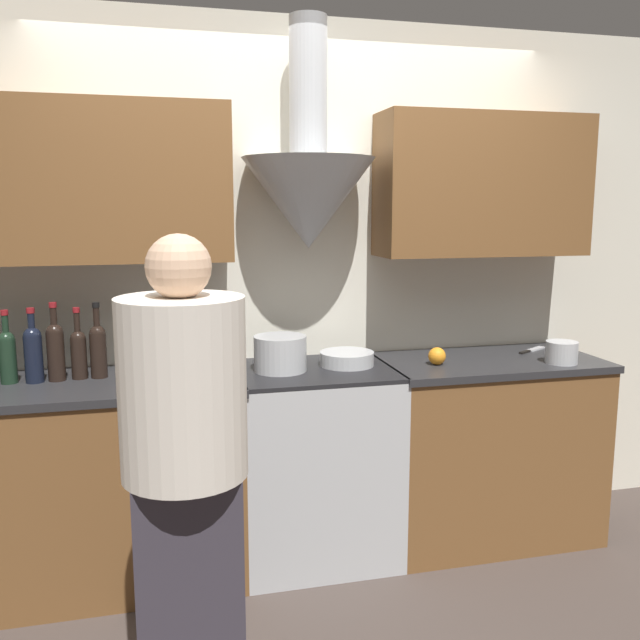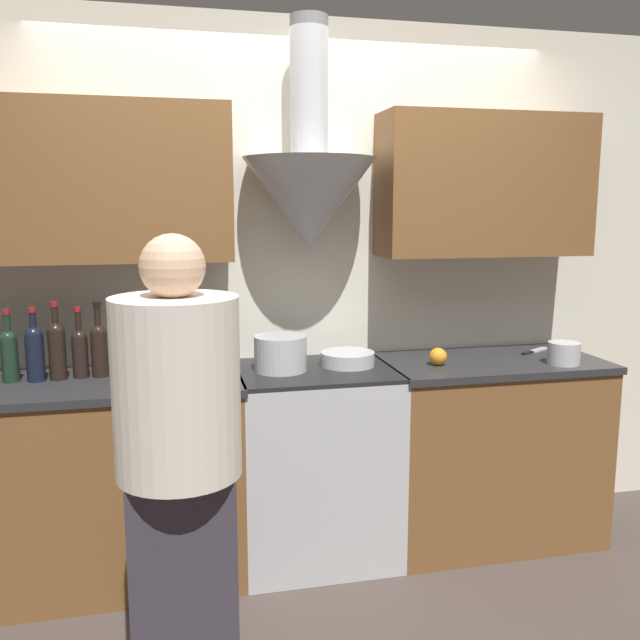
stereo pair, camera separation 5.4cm
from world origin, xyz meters
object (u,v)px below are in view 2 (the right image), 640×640
at_px(wine_bottle_6, 80,350).
at_px(stock_pot, 280,353).
at_px(stove_range, 315,462).
at_px(orange_fruit, 438,357).
at_px(wine_bottle_4, 35,350).
at_px(wine_bottle_7, 99,347).
at_px(wine_bottle_5, 57,348).
at_px(wine_bottle_3, 9,353).
at_px(saucepan, 564,353).
at_px(person_foreground_left, 180,476).
at_px(mixing_bowl, 347,359).

height_order(wine_bottle_6, stock_pot, wine_bottle_6).
height_order(stove_range, orange_fruit, orange_fruit).
height_order(wine_bottle_4, wine_bottle_6, wine_bottle_4).
bearing_deg(wine_bottle_7, wine_bottle_6, 179.57).
bearing_deg(wine_bottle_5, orange_fruit, -3.94).
distance_m(wine_bottle_3, saucepan, 2.56).
bearing_deg(stove_range, wine_bottle_7, 175.89).
distance_m(wine_bottle_5, person_foreground_left, 1.23).
bearing_deg(stock_pot, mixing_bowl, 5.45).
distance_m(wine_bottle_6, person_foreground_left, 1.21).
relative_size(stock_pot, mixing_bowl, 0.94).
bearing_deg(wine_bottle_4, saucepan, -5.29).
relative_size(stove_range, saucepan, 6.09).
height_order(wine_bottle_3, wine_bottle_6, wine_bottle_3).
distance_m(wine_bottle_3, orange_fruit, 1.95).
distance_m(stove_range, mixing_bowl, 0.53).
distance_m(wine_bottle_4, person_foreground_left, 1.26).
distance_m(wine_bottle_3, wine_bottle_7, 0.37).
relative_size(wine_bottle_6, person_foreground_left, 0.20).
bearing_deg(orange_fruit, stock_pot, 175.37).
height_order(stove_range, wine_bottle_6, wine_bottle_6).
xyz_separation_m(wine_bottle_4, wine_bottle_5, (0.09, 0.01, 0.01)).
relative_size(stove_range, wine_bottle_7, 2.76).
relative_size(wine_bottle_5, mixing_bowl, 1.33).
bearing_deg(orange_fruit, wine_bottle_3, 176.41).
bearing_deg(stock_pot, orange_fruit, -4.63).
bearing_deg(wine_bottle_6, person_foreground_left, -70.06).
bearing_deg(person_foreground_left, saucepan, 25.24).
bearing_deg(person_foreground_left, stock_pot, 65.09).
relative_size(stove_range, stock_pot, 3.82).
relative_size(wine_bottle_7, saucepan, 2.21).
bearing_deg(wine_bottle_3, wine_bottle_4, -5.55).
bearing_deg(saucepan, mixing_bowl, 168.61).
height_order(wine_bottle_3, person_foreground_left, person_foreground_left).
bearing_deg(mixing_bowl, wine_bottle_6, 178.12).
distance_m(wine_bottle_5, mixing_bowl, 1.33).
xyz_separation_m(stock_pot, saucepan, (1.37, -0.18, -0.03)).
xyz_separation_m(wine_bottle_3, saucepan, (2.55, -0.24, -0.08)).
bearing_deg(wine_bottle_5, stove_range, -2.86).
distance_m(wine_bottle_5, saucepan, 2.37).
bearing_deg(person_foreground_left, wine_bottle_3, 122.11).
distance_m(stove_range, saucepan, 1.32).
xyz_separation_m(wine_bottle_4, wine_bottle_6, (0.18, 0.02, -0.01)).
bearing_deg(stove_range, orange_fruit, -6.02).
relative_size(wine_bottle_5, person_foreground_left, 0.21).
bearing_deg(mixing_bowl, stock_pot, -174.55).
bearing_deg(saucepan, wine_bottle_3, 174.69).
height_order(stove_range, stock_pot, stock_pot).
relative_size(wine_bottle_6, stock_pot, 1.30).
distance_m(stove_range, wine_bottle_7, 1.15).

